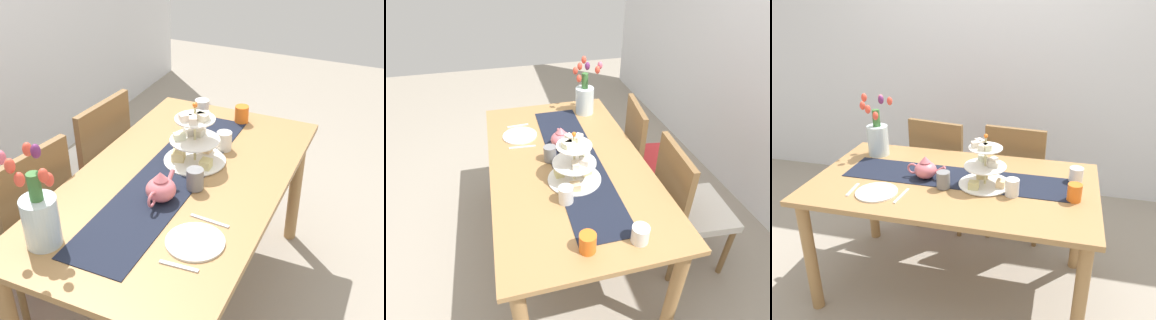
# 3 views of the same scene
# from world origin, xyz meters

# --- Properties ---
(ground_plane) EXTENTS (8.00, 8.00, 0.00)m
(ground_plane) POSITION_xyz_m (0.00, 0.00, 0.00)
(ground_plane) COLOR gray
(dining_table) EXTENTS (1.64, 0.92, 0.75)m
(dining_table) POSITION_xyz_m (0.00, 0.00, 0.64)
(dining_table) COLOR #A37747
(dining_table) RESTS_ON ground_plane
(chair_left) EXTENTS (0.48, 0.48, 0.91)m
(chair_left) POSITION_xyz_m (-0.28, 0.69, 0.50)
(chair_left) COLOR brown
(chair_left) RESTS_ON ground_plane
(chair_right) EXTENTS (0.45, 0.45, 0.91)m
(chair_right) POSITION_xyz_m (0.29, 0.69, 0.50)
(chair_right) COLOR brown
(chair_right) RESTS_ON ground_plane
(table_runner) EXTENTS (1.33, 0.29, 0.00)m
(table_runner) POSITION_xyz_m (0.00, 0.05, 0.75)
(table_runner) COLOR black
(table_runner) RESTS_ON dining_table
(tiered_cake_stand) EXTENTS (0.30, 0.30, 0.30)m
(tiered_cake_stand) POSITION_xyz_m (0.18, 0.00, 0.85)
(tiered_cake_stand) COLOR beige
(tiered_cake_stand) RESTS_ON table_runner
(teapot) EXTENTS (0.24, 0.13, 0.14)m
(teapot) POSITION_xyz_m (-0.17, 0.00, 0.81)
(teapot) COLOR #D66B75
(teapot) RESTS_ON table_runner
(tulip_vase) EXTENTS (0.19, 0.22, 0.41)m
(tulip_vase) POSITION_xyz_m (-0.60, 0.28, 0.88)
(tulip_vase) COLOR silver
(tulip_vase) RESTS_ON dining_table
(cream_jug) EXTENTS (0.08, 0.08, 0.08)m
(cream_jug) POSITION_xyz_m (0.69, 0.18, 0.79)
(cream_jug) COLOR white
(cream_jug) RESTS_ON dining_table
(dinner_plate_left) EXTENTS (0.23, 0.23, 0.01)m
(dinner_plate_left) POSITION_xyz_m (-0.37, -0.25, 0.75)
(dinner_plate_left) COLOR white
(dinner_plate_left) RESTS_ON dining_table
(fork_left) EXTENTS (0.03, 0.15, 0.01)m
(fork_left) POSITION_xyz_m (-0.51, -0.25, 0.75)
(fork_left) COLOR silver
(fork_left) RESTS_ON dining_table
(knife_left) EXTENTS (0.03, 0.17, 0.01)m
(knife_left) POSITION_xyz_m (-0.22, -0.25, 0.75)
(knife_left) COLOR silver
(knife_left) RESTS_ON dining_table
(mug_grey) EXTENTS (0.08, 0.08, 0.09)m
(mug_grey) POSITION_xyz_m (-0.03, -0.10, 0.80)
(mug_grey) COLOR slate
(mug_grey) RESTS_ON table_runner
(mug_white_text) EXTENTS (0.08, 0.08, 0.09)m
(mug_white_text) POSITION_xyz_m (0.35, -0.09, 0.80)
(mug_white_text) COLOR white
(mug_white_text) RESTS_ON dining_table
(mug_orange) EXTENTS (0.08, 0.08, 0.09)m
(mug_orange) POSITION_xyz_m (0.68, -0.06, 0.80)
(mug_orange) COLOR orange
(mug_orange) RESTS_ON dining_table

